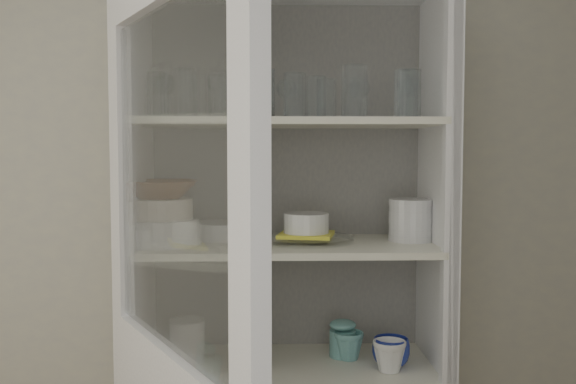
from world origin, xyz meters
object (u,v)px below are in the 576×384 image
(mug_blue, at_px, (391,353))
(goblet_2, at_px, (359,98))
(pantry_cabinet, at_px, (287,333))
(cream_bowl, at_px, (160,209))
(goblet_0, at_px, (165,95))
(grey_bowl_stack, at_px, (411,220))
(plate_stack_back, at_px, (222,230))
(white_canister, at_px, (187,341))
(white_ramekin, at_px, (306,223))
(glass_platter, at_px, (306,239))
(measuring_cups, at_px, (248,362))
(plate_stack_front, at_px, (160,232))
(yellow_trivet, at_px, (306,235))
(goblet_1, at_px, (286,98))
(terracotta_bowl, at_px, (159,189))
(teal_jar, at_px, (343,341))
(mug_white, at_px, (389,356))
(goblet_3, at_px, (407,96))
(mug_teal, at_px, (349,346))

(mug_blue, bearing_deg, goblet_2, 94.95)
(pantry_cabinet, bearing_deg, cream_bowl, -165.43)
(goblet_0, distance_m, grey_bowl_stack, 0.92)
(plate_stack_back, relative_size, white_canister, 1.44)
(cream_bowl, height_order, white_ramekin, cream_bowl)
(glass_platter, distance_m, white_ramekin, 0.05)
(goblet_0, height_order, measuring_cups, goblet_0)
(goblet_2, xyz_separation_m, glass_platter, (-0.19, -0.10, -0.47))
(cream_bowl, bearing_deg, plate_stack_back, 36.90)
(plate_stack_front, bearing_deg, white_ramekin, 6.72)
(yellow_trivet, relative_size, white_canister, 1.23)
(white_canister, bearing_deg, goblet_1, 11.93)
(plate_stack_front, xyz_separation_m, terracotta_bowl, (0.00, 0.00, 0.14))
(goblet_2, bearing_deg, teal_jar, -134.63)
(teal_jar, bearing_deg, glass_platter, -162.92)
(goblet_0, relative_size, yellow_trivet, 1.01)
(plate_stack_front, bearing_deg, measuring_cups, -2.92)
(cream_bowl, bearing_deg, goblet_1, 17.50)
(terracotta_bowl, bearing_deg, plate_stack_back, 36.90)
(glass_platter, bearing_deg, goblet_0, 170.70)
(terracotta_bowl, xyz_separation_m, teal_jar, (0.60, 0.09, -0.52))
(cream_bowl, distance_m, mug_blue, 0.88)
(teal_jar, bearing_deg, mug_blue, -37.57)
(cream_bowl, xyz_separation_m, terracotta_bowl, (0.00, 0.00, 0.06))
(goblet_0, bearing_deg, white_ramekin, -9.30)
(goblet_0, relative_size, mug_white, 1.63)
(glass_platter, relative_size, white_ramekin, 2.09)
(mug_white, xyz_separation_m, measuring_cups, (-0.45, 0.04, -0.03))
(glass_platter, xyz_separation_m, measuring_cups, (-0.19, -0.07, -0.39))
(goblet_1, xyz_separation_m, yellow_trivet, (0.06, -0.07, -0.45))
(yellow_trivet, bearing_deg, glass_platter, 0.00)
(grey_bowl_stack, xyz_separation_m, mug_blue, (-0.08, -0.08, -0.42))
(yellow_trivet, height_order, teal_jar, yellow_trivet)
(cream_bowl, bearing_deg, grey_bowl_stack, 4.63)
(terracotta_bowl, relative_size, grey_bowl_stack, 1.63)
(plate_stack_front, relative_size, plate_stack_back, 1.24)
(goblet_3, xyz_separation_m, terracotta_bowl, (-0.82, -0.15, -0.31))
(goblet_1, relative_size, goblet_2, 0.95)
(mug_white, height_order, white_canister, white_canister)
(mug_white, bearing_deg, terracotta_bowl, -177.45)
(goblet_2, bearing_deg, goblet_0, -178.07)
(goblet_3, bearing_deg, measuring_cups, -162.82)
(plate_stack_back, height_order, mug_teal, plate_stack_back)
(plate_stack_back, bearing_deg, cream_bowl, -143.10)
(goblet_1, height_order, plate_stack_back, goblet_1)
(goblet_0, height_order, teal_jar, goblet_0)
(plate_stack_front, bearing_deg, goblet_0, 90.00)
(plate_stack_back, bearing_deg, terracotta_bowl, -143.10)
(plate_stack_back, height_order, glass_platter, plate_stack_back)
(goblet_0, distance_m, goblet_1, 0.41)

